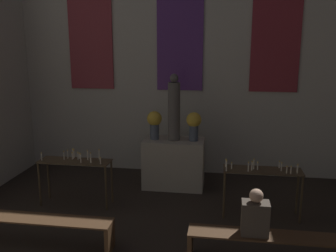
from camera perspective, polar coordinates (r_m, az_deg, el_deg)
name	(u,v)px	position (r m, az deg, el deg)	size (l,w,h in m)	color
wall_back	(180,39)	(8.27, 1.90, 13.09)	(7.34, 0.16, 5.89)	beige
altar	(174,163)	(7.68, 0.89, -5.70)	(1.22, 0.68, 0.99)	#ADA38E
statue	(174,109)	(7.40, 0.92, 2.55)	(0.24, 0.24, 1.32)	#5B5651
flower_vase_left	(154,122)	(7.51, -2.08, 0.58)	(0.30, 0.30, 0.57)	#4C5666
flower_vase_right	(194,123)	(7.41, 3.95, 0.39)	(0.30, 0.30, 0.57)	#4C5666
candle_rack_left	(75,167)	(6.99, -13.94, -6.03)	(1.30, 0.41, 1.04)	#473823
candle_rack_right	(262,176)	(6.52, 14.15, -7.45)	(1.30, 0.41, 1.03)	#473823
pew_back_left	(35,224)	(5.97, -19.67, -13.91)	(2.32, 0.36, 0.43)	#4C331E
pew_back_right	(275,242)	(5.39, 16.06, -16.68)	(2.32, 0.36, 0.43)	#4C331E
person_seated	(255,215)	(5.19, 13.15, -13.09)	(0.36, 0.24, 0.63)	#4C4238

